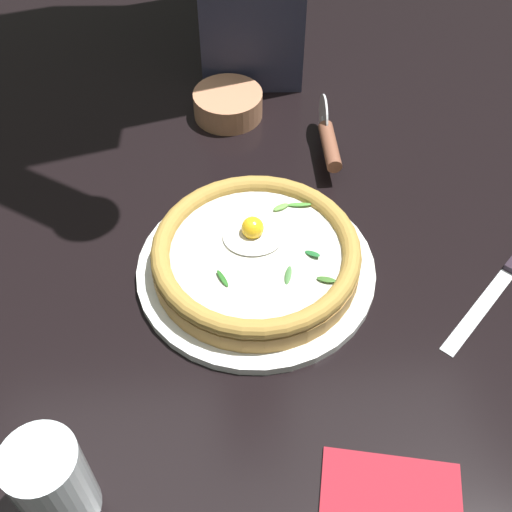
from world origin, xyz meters
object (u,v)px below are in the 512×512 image
(pizza_cutter, at_px, (328,138))
(folded_napkin, at_px, (391,498))
(table_knife, at_px, (509,271))
(drinking_glass, at_px, (55,487))
(side_bowl, at_px, (229,104))
(pizza, at_px, (256,255))

(pizza_cutter, relative_size, folded_napkin, 1.07)
(folded_napkin, bearing_deg, pizza_cutter, 88.85)
(table_knife, relative_size, drinking_glass, 1.63)
(table_knife, bearing_deg, side_bowl, 133.96)
(pizza_cutter, height_order, folded_napkin, pizza_cutter)
(side_bowl, height_order, pizza_cutter, pizza_cutter)
(pizza, distance_m, side_bowl, 0.33)
(pizza, bearing_deg, pizza_cutter, 60.53)
(pizza, distance_m, folded_napkin, 0.32)
(drinking_glass, bearing_deg, side_bowl, 72.90)
(pizza, xyz_separation_m, folded_napkin, (0.11, -0.30, -0.03))
(pizza_cutter, xyz_separation_m, folded_napkin, (-0.01, -0.52, -0.03))
(side_bowl, height_order, table_knife, side_bowl)
(side_bowl, distance_m, drinking_glass, 0.65)
(pizza_cutter, bearing_deg, pizza, -119.47)
(table_knife, bearing_deg, folded_napkin, -127.49)
(pizza, bearing_deg, table_knife, -4.39)
(table_knife, bearing_deg, drinking_glass, -154.15)
(pizza, bearing_deg, side_bowl, 93.39)
(side_bowl, xyz_separation_m, table_knife, (0.35, -0.36, -0.02))
(table_knife, distance_m, folded_napkin, 0.35)
(pizza_cutter, bearing_deg, side_bowl, 141.18)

